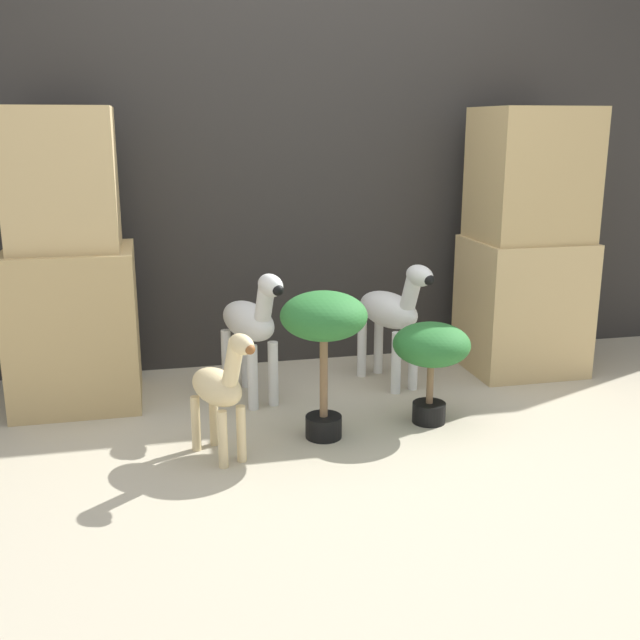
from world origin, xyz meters
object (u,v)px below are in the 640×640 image
(giraffe_figurine, at_px, (220,388))
(potted_palm_front, at_px, (324,326))
(potted_palm_back, at_px, (431,351))
(zebra_right, at_px, (392,312))
(zebra_left, at_px, (251,324))

(giraffe_figurine, bearing_deg, potted_palm_front, 14.07)
(giraffe_figurine, distance_m, potted_palm_back, 0.96)
(zebra_right, height_order, giraffe_figurine, zebra_right)
(zebra_left, bearing_deg, potted_palm_front, -65.56)
(zebra_right, relative_size, potted_palm_back, 1.43)
(zebra_right, xyz_separation_m, giraffe_figurine, (-0.93, -0.69, -0.08))
(zebra_left, bearing_deg, potted_palm_back, -32.06)
(zebra_left, height_order, giraffe_figurine, zebra_left)
(potted_palm_front, height_order, potted_palm_back, potted_palm_front)
(zebra_right, height_order, zebra_left, same)
(potted_palm_front, bearing_deg, zebra_right, 49.82)
(giraffe_figurine, xyz_separation_m, potted_palm_back, (0.94, 0.17, 0.04))
(giraffe_figurine, relative_size, potted_palm_front, 0.87)
(zebra_left, height_order, potted_palm_front, zebra_left)
(zebra_left, xyz_separation_m, potted_palm_front, (0.24, -0.52, 0.11))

